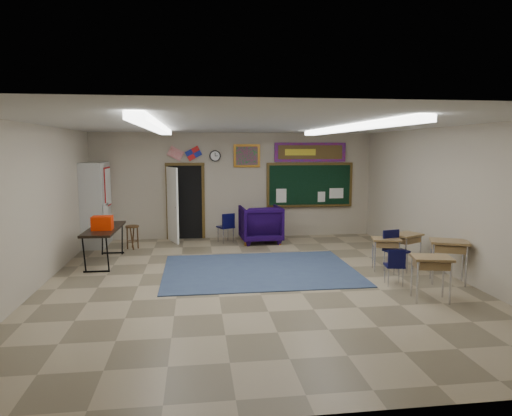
{
  "coord_description": "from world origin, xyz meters",
  "views": [
    {
      "loc": [
        -1.1,
        -8.49,
        2.56
      ],
      "look_at": [
        0.22,
        1.5,
        1.24
      ],
      "focal_mm": 32.0,
      "sensor_mm": 36.0,
      "label": 1
    }
  ],
  "objects": [
    {
      "name": "doorway",
      "position": [
        -1.5,
        4.35,
        1.06
      ],
      "size": [
        1.1,
        0.89,
        2.16
      ],
      "color": "black",
      "rests_on": "back_wall"
    },
    {
      "name": "student_desk_back_left",
      "position": [
        2.8,
        -1.48,
        0.43
      ],
      "size": [
        0.72,
        0.6,
        0.76
      ],
      "rotation": [
        0.0,
        0.0,
        -0.23
      ],
      "color": "olive",
      "rests_on": "floor"
    },
    {
      "name": "wall_flags",
      "position": [
        -1.4,
        4.44,
        2.48
      ],
      "size": [
        1.16,
        0.06,
        0.7
      ],
      "primitive_type": null,
      "color": "red",
      "rests_on": "back_wall"
    },
    {
      "name": "right_wall",
      "position": [
        4.0,
        0.0,
        1.5
      ],
      "size": [
        0.04,
        9.0,
        3.0
      ],
      "primitive_type": "cube",
      "color": "#A69D87",
      "rests_on": "floor"
    },
    {
      "name": "framed_art_print",
      "position": [
        0.35,
        4.47,
        2.35
      ],
      "size": [
        0.75,
        0.05,
        0.65
      ],
      "color": "#97601D",
      "rests_on": "back_wall"
    },
    {
      "name": "folding_table",
      "position": [
        -3.16,
        1.93,
        0.43
      ],
      "size": [
        0.68,
        1.93,
        1.09
      ],
      "rotation": [
        0.0,
        0.0,
        -0.02
      ],
      "color": "black",
      "rests_on": "floor"
    },
    {
      "name": "wooden_stool",
      "position": [
        -2.73,
        3.3,
        0.31
      ],
      "size": [
        0.34,
        0.34,
        0.6
      ],
      "color": "#462E15",
      "rests_on": "floor"
    },
    {
      "name": "wall_clock",
      "position": [
        -0.55,
        4.47,
        2.35
      ],
      "size": [
        0.32,
        0.05,
        0.32
      ],
      "color": "black",
      "rests_on": "back_wall"
    },
    {
      "name": "fluorescent_strips",
      "position": [
        0.0,
        0.0,
        2.94
      ],
      "size": [
        3.86,
        6.0,
        0.1
      ],
      "primitive_type": null,
      "color": "white",
      "rests_on": "ceiling"
    },
    {
      "name": "student_desk_front_right",
      "position": [
        3.4,
        0.67,
        0.41
      ],
      "size": [
        0.75,
        0.69,
        0.73
      ],
      "rotation": [
        0.0,
        0.0,
        0.48
      ],
      "color": "olive",
      "rests_on": "floor"
    },
    {
      "name": "student_chair_desk_a",
      "position": [
        2.57,
        -0.55,
        0.36
      ],
      "size": [
        0.41,
        0.41,
        0.71
      ],
      "primitive_type": null,
      "rotation": [
        0.0,
        0.0,
        2.97
      ],
      "color": "black",
      "rests_on": "floor"
    },
    {
      "name": "storage_cabinet",
      "position": [
        -3.71,
        3.85,
        1.1
      ],
      "size": [
        0.59,
        1.25,
        2.2
      ],
      "color": "#AFB0AB",
      "rests_on": "floor"
    },
    {
      "name": "back_wall",
      "position": [
        0.0,
        4.5,
        1.5
      ],
      "size": [
        8.0,
        0.04,
        3.0
      ],
      "primitive_type": "cube",
      "color": "#A69D87",
      "rests_on": "floor"
    },
    {
      "name": "student_desk_front_left",
      "position": [
        2.84,
        0.45,
        0.39
      ],
      "size": [
        0.67,
        0.56,
        0.69
      ],
      "rotation": [
        0.0,
        0.0,
        -0.26
      ],
      "color": "olive",
      "rests_on": "floor"
    },
    {
      "name": "chalkboard",
      "position": [
        2.2,
        4.46,
        1.46
      ],
      "size": [
        2.55,
        0.14,
        1.3
      ],
      "color": "#4E3916",
      "rests_on": "back_wall"
    },
    {
      "name": "area_rug",
      "position": [
        0.2,
        0.8,
        0.01
      ],
      "size": [
        4.0,
        3.0,
        0.02
      ],
      "primitive_type": "cube",
      "color": "#324660",
      "rests_on": "floor"
    },
    {
      "name": "wingback_armchair",
      "position": [
        0.64,
        3.7,
        0.51
      ],
      "size": [
        1.13,
        1.16,
        1.01
      ],
      "primitive_type": "imported",
      "rotation": [
        0.0,
        0.0,
        3.19
      ],
      "color": "black",
      "rests_on": "floor"
    },
    {
      "name": "student_desk_back_right",
      "position": [
        3.65,
        -0.57,
        0.46
      ],
      "size": [
        0.84,
        0.75,
        0.83
      ],
      "rotation": [
        0.0,
        0.0,
        -0.41
      ],
      "color": "olive",
      "rests_on": "floor"
    },
    {
      "name": "front_wall",
      "position": [
        0.0,
        -4.5,
        1.5
      ],
      "size": [
        8.0,
        0.04,
        3.0
      ],
      "primitive_type": "cube",
      "color": "#A69D87",
      "rests_on": "floor"
    },
    {
      "name": "floor",
      "position": [
        0.0,
        0.0,
        0.0
      ],
      "size": [
        9.0,
        9.0,
        0.0
      ],
      "primitive_type": "plane",
      "color": "gray",
      "rests_on": "ground"
    },
    {
      "name": "bulletin_board",
      "position": [
        2.2,
        4.47,
        2.45
      ],
      "size": [
        2.1,
        0.05,
        0.55
      ],
      "color": "red",
      "rests_on": "back_wall"
    },
    {
      "name": "left_wall",
      "position": [
        -4.0,
        0.0,
        1.5
      ],
      "size": [
        0.04,
        9.0,
        3.0
      ],
      "primitive_type": "cube",
      "color": "#A69D87",
      "rests_on": "floor"
    },
    {
      "name": "student_chair_desk_b",
      "position": [
        2.99,
        0.29,
        0.43
      ],
      "size": [
        0.52,
        0.52,
        0.86
      ],
      "primitive_type": null,
      "rotation": [
        0.0,
        0.0,
        0.24
      ],
      "color": "black",
      "rests_on": "floor"
    },
    {
      "name": "ceiling",
      "position": [
        0.0,
        0.0,
        3.0
      ],
      "size": [
        8.0,
        9.0,
        0.04
      ],
      "primitive_type": "cube",
      "color": "silver",
      "rests_on": "back_wall"
    },
    {
      "name": "student_chair_reading",
      "position": [
        -0.32,
        3.78,
        0.41
      ],
      "size": [
        0.54,
        0.54,
        0.82
      ],
      "primitive_type": null,
      "rotation": [
        0.0,
        0.0,
        3.56
      ],
      "color": "black",
      "rests_on": "floor"
    }
  ]
}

